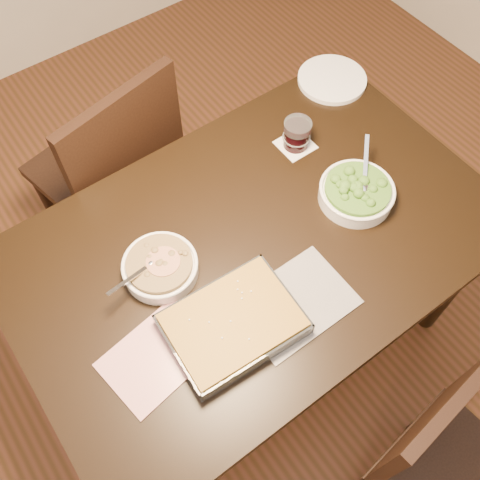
# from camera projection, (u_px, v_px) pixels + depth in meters

# --- Properties ---
(ground) EXTENTS (4.00, 4.00, 0.00)m
(ground) POSITION_uv_depth(u_px,v_px,m) (251.00, 335.00, 2.17)
(ground) COLOR #402612
(ground) RESTS_ON ground
(table) EXTENTS (1.40, 0.90, 0.75)m
(table) POSITION_uv_depth(u_px,v_px,m) (255.00, 256.00, 1.61)
(table) COLOR black
(table) RESTS_ON ground
(magazine_a) EXTENTS (0.29, 0.23, 0.01)m
(magazine_a) POSITION_uv_depth(u_px,v_px,m) (157.00, 356.00, 1.35)
(magazine_a) COLOR #BB3547
(magazine_a) RESTS_ON table
(magazine_b) EXTENTS (0.30, 0.21, 0.01)m
(magazine_b) POSITION_uv_depth(u_px,v_px,m) (295.00, 303.00, 1.42)
(magazine_b) COLOR #292830
(magazine_b) RESTS_ON table
(coaster) EXTENTS (0.11, 0.11, 0.00)m
(coaster) POSITION_uv_depth(u_px,v_px,m) (295.00, 145.00, 1.71)
(coaster) COLOR white
(coaster) RESTS_ON table
(stew_bowl) EXTENTS (0.23, 0.21, 0.08)m
(stew_bowl) POSITION_uv_depth(u_px,v_px,m) (160.00, 267.00, 1.45)
(stew_bowl) COLOR white
(stew_bowl) RESTS_ON table
(broccoli_bowl) EXTENTS (0.22, 0.22, 0.09)m
(broccoli_bowl) POSITION_uv_depth(u_px,v_px,m) (357.00, 192.00, 1.58)
(broccoli_bowl) COLOR white
(broccoli_bowl) RESTS_ON table
(baking_dish) EXTENTS (0.35, 0.27, 0.06)m
(baking_dish) POSITION_uv_depth(u_px,v_px,m) (233.00, 324.00, 1.36)
(baking_dish) COLOR silver
(baking_dish) RESTS_ON table
(wine_tumbler) EXTENTS (0.09, 0.09, 0.10)m
(wine_tumbler) POSITION_uv_depth(u_px,v_px,m) (297.00, 134.00, 1.66)
(wine_tumbler) COLOR black
(wine_tumbler) RESTS_ON coaster
(dinner_plate) EXTENTS (0.24, 0.24, 0.02)m
(dinner_plate) POSITION_uv_depth(u_px,v_px,m) (332.00, 79.00, 1.85)
(dinner_plate) COLOR white
(dinner_plate) RESTS_ON table
(chair_near) EXTENTS (0.42, 0.42, 0.82)m
(chair_near) POSITION_uv_depth(u_px,v_px,m) (443.00, 461.00, 1.50)
(chair_near) COLOR black
(chair_near) RESTS_ON ground
(chair_far) EXTENTS (0.53, 0.53, 0.96)m
(chair_far) POSITION_uv_depth(u_px,v_px,m) (115.00, 168.00, 1.94)
(chair_far) COLOR black
(chair_far) RESTS_ON ground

